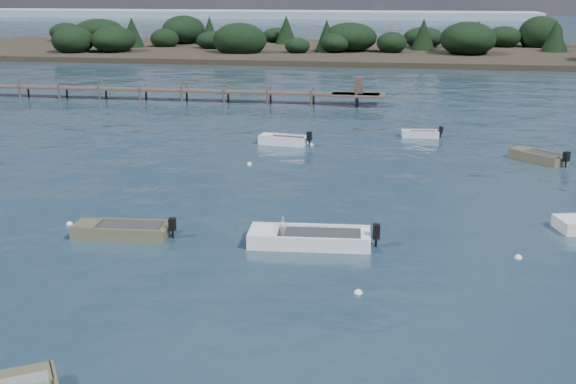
% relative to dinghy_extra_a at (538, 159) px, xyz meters
% --- Properties ---
extents(ground, '(400.00, 400.00, 0.00)m').
position_rel_dinghy_extra_a_xyz_m(ground, '(-17.18, 32.76, -0.18)').
color(ground, '#162734').
rests_on(ground, ground).
extents(dinghy_extra_a, '(3.64, 3.63, 1.27)m').
position_rel_dinghy_extra_a_xyz_m(dinghy_extra_a, '(0.00, 0.00, 0.00)').
color(dinghy_extra_a, '#676445').
rests_on(dinghy_extra_a, ground).
extents(dinghy_mid_grey, '(4.72, 1.93, 1.18)m').
position_rel_dinghy_extra_a_xyz_m(dinghy_mid_grey, '(-21.18, -18.25, -0.02)').
color(dinghy_mid_grey, '#676445').
rests_on(dinghy_mid_grey, ground).
extents(tender_far_white, '(3.89, 1.87, 1.31)m').
position_rel_dinghy_extra_a_xyz_m(tender_far_white, '(-17.24, 2.36, 0.01)').
color(tender_far_white, silver).
rests_on(tender_far_white, ground).
extents(dinghy_mid_white_a, '(5.82, 2.40, 1.35)m').
position_rel_dinghy_extra_a_xyz_m(dinghy_mid_white_a, '(-12.58, -17.93, -0.00)').
color(dinghy_mid_white_a, silver).
rests_on(dinghy_mid_white_a, ground).
extents(tender_far_grey_b, '(3.09, 1.37, 1.04)m').
position_rel_dinghy_extra_a_xyz_m(tender_far_grey_b, '(-7.52, 6.57, -0.03)').
color(tender_far_grey_b, silver).
rests_on(tender_far_grey_b, ground).
extents(buoy_b, '(0.32, 0.32, 0.32)m').
position_rel_dinghy_extra_a_xyz_m(buoy_b, '(-10.06, -22.85, -0.18)').
color(buoy_b, white).
rests_on(buoy_b, ground).
extents(buoy_d, '(0.32, 0.32, 0.32)m').
position_rel_dinghy_extra_a_xyz_m(buoy_d, '(-3.67, -18.15, -0.18)').
color(buoy_d, white).
rests_on(buoy_d, ground).
extents(buoy_e, '(0.32, 0.32, 0.32)m').
position_rel_dinghy_extra_a_xyz_m(buoy_e, '(-15.21, 2.35, -0.18)').
color(buoy_e, white).
rests_on(buoy_e, ground).
extents(buoy_extra_a, '(0.32, 0.32, 0.32)m').
position_rel_dinghy_extra_a_xyz_m(buoy_extra_a, '(-24.28, -17.12, -0.18)').
color(buoy_extra_a, white).
rests_on(buoy_extra_a, ground).
extents(buoy_extra_b, '(0.32, 0.32, 0.32)m').
position_rel_dinghy_extra_a_xyz_m(buoy_extra_b, '(-18.37, -3.90, -0.18)').
color(buoy_extra_b, white).
rests_on(buoy_extra_b, ground).
extents(jetty, '(64.50, 3.20, 3.40)m').
position_rel_dinghy_extra_a_xyz_m(jetty, '(-38.92, 20.75, 0.81)').
color(jetty, '#493D35').
rests_on(jetty, ground).
extents(far_headland, '(190.00, 40.00, 5.80)m').
position_rel_dinghy_extra_a_xyz_m(far_headland, '(7.82, 72.76, 1.79)').
color(far_headland, black).
rests_on(far_headland, ground).
extents(distant_haze, '(280.00, 20.00, 2.40)m').
position_rel_dinghy_extra_a_xyz_m(distant_haze, '(-107.18, 202.76, -0.18)').
color(distant_haze, '#8294A1').
rests_on(distant_haze, ground).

